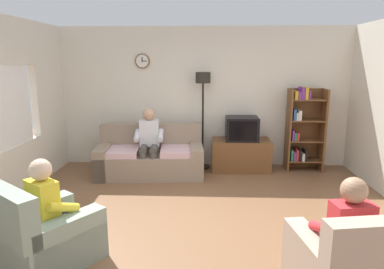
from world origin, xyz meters
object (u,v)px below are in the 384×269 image
couch (151,158)px  bookshelf (303,128)px  floor_lamp (203,94)px  armchair_near_bookshelf (346,268)px  tv (242,128)px  tv_stand (241,155)px  person_in_left_armchair (52,205)px  person_on_couch (149,139)px  person_in_right_armchair (344,230)px  armchair_near_window (47,236)px

couch → bookshelf: (2.84, 0.42, 0.49)m
couch → floor_lamp: floor_lamp is taller
bookshelf → armchair_near_bookshelf: bookshelf is taller
tv → bookshelf: bearing=4.7°
tv_stand → tv: (0.00, -0.02, 0.52)m
floor_lamp → armchair_near_bookshelf: (1.30, -3.68, -1.16)m
bookshelf → person_in_left_armchair: 4.65m
tv_stand → person_on_couch: 1.79m
couch → floor_lamp: size_ratio=1.06×
couch → tv: bearing=10.8°
person_on_couch → person_in_right_armchair: (2.24, -3.04, -0.09)m
tv → bookshelf: size_ratio=0.38×
tv_stand → bookshelf: size_ratio=0.69×
tv_stand → person_in_right_armchair: person_in_right_armchair is taller
armchair_near_window → bookshelf: bearing=43.1°
tv_stand → person_on_couch: bearing=-164.9°
tv → armchair_near_bookshelf: 3.64m
bookshelf → person_in_left_armchair: bookshelf is taller
tv → person_on_couch: person_on_couch is taller
tv_stand → person_in_left_armchair: size_ratio=0.98×
tv_stand → floor_lamp: size_ratio=0.59×
armchair_near_bookshelf → floor_lamp: bearing=109.4°
tv_stand → armchair_near_window: armchair_near_window is taller
floor_lamp → person_on_couch: floor_lamp is taller
floor_lamp → person_in_right_armchair: bearing=-70.3°
tv → armchair_near_window: tv is taller
floor_lamp → person_in_right_armchair: size_ratio=1.65×
armchair_near_bookshelf → person_on_couch: bearing=125.7°
bookshelf → armchair_near_window: bookshelf is taller
floor_lamp → tv_stand: bearing=-7.7°
armchair_near_window → person_in_left_armchair: (0.05, 0.07, 0.32)m
person_in_right_armchair → bookshelf: bearing=80.4°
bookshelf → person_in_left_armchair: size_ratio=1.42×
person_on_couch → person_in_right_armchair: size_ratio=1.11×
bookshelf → armchair_near_window: 4.77m
person_on_couch → person_in_left_armchair: (-0.57, -2.64, -0.09)m
bookshelf → couch: bearing=-171.6°
armchair_near_window → person_in_right_armchair: person_in_right_armchair is taller
person_in_left_armchair → person_in_right_armchair: same height
person_on_couch → armchair_near_bookshelf: bearing=-54.3°
armchair_near_window → person_in_left_armchair: bearing=54.0°
armchair_near_window → person_in_right_armchair: (2.86, -0.33, 0.32)m
armchair_near_window → person_in_right_armchair: bearing=-6.6°
armchair_near_window → armchair_near_bookshelf: same height
tv_stand → tv: bearing=-90.0°
tv → floor_lamp: floor_lamp is taller
tv_stand → floor_lamp: bearing=172.3°
tv_stand → armchair_near_bookshelf: 3.63m
couch → person_on_couch: person_on_couch is taller
tv_stand → armchair_near_window: bearing=-126.0°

